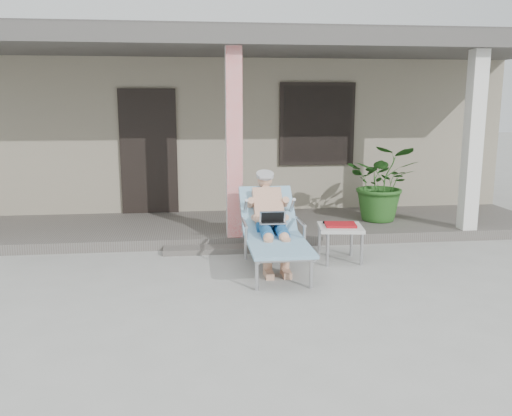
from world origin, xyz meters
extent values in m
plane|color=#9E9E99|center=(0.00, 0.00, 0.00)|extent=(60.00, 60.00, 0.00)
cube|color=gray|center=(0.00, 6.50, 1.50)|extent=(10.00, 5.00, 3.00)
cube|color=#474442|center=(0.00, 6.50, 3.15)|extent=(10.40, 5.40, 0.30)
cube|color=black|center=(-1.30, 3.97, 1.20)|extent=(0.95, 0.06, 2.10)
cube|color=black|center=(1.60, 3.97, 1.65)|extent=(1.20, 0.06, 1.30)
cube|color=black|center=(1.60, 3.96, 1.65)|extent=(1.32, 0.05, 1.42)
cube|color=#605B56|center=(0.00, 3.00, 0.07)|extent=(10.00, 2.00, 0.15)
cube|color=red|center=(0.00, 2.15, 1.45)|extent=(0.22, 0.22, 2.61)
cube|color=silver|center=(3.50, 2.15, 1.45)|extent=(0.22, 0.22, 2.61)
cube|color=#474442|center=(0.00, 3.00, 2.88)|extent=(10.00, 2.30, 0.24)
cube|color=#605B56|center=(0.00, 1.85, 0.04)|extent=(2.00, 0.30, 0.07)
cylinder|color=#B7B7BC|center=(0.08, 0.25, 0.18)|extent=(0.04, 0.04, 0.36)
cylinder|color=#B7B7BC|center=(0.69, 0.25, 0.18)|extent=(0.04, 0.04, 0.36)
cylinder|color=#B7B7BC|center=(0.08, 1.44, 0.18)|extent=(0.04, 0.04, 0.36)
cylinder|color=#B7B7BC|center=(0.69, 1.44, 0.18)|extent=(0.04, 0.04, 0.36)
cube|color=#B7B7BC|center=(0.39, 0.69, 0.37)|extent=(0.61, 1.19, 0.03)
cube|color=#8FC4DD|center=(0.39, 0.69, 0.40)|extent=(0.70, 1.22, 0.04)
cube|color=#B7B7BC|center=(0.39, 1.55, 0.60)|extent=(0.61, 0.56, 0.48)
cube|color=#8FC4DD|center=(0.39, 1.55, 0.64)|extent=(0.70, 0.63, 0.54)
cylinder|color=#ABAAAD|center=(0.39, 1.83, 1.07)|extent=(0.24, 0.24, 0.13)
cube|color=silver|center=(0.39, 1.11, 0.56)|extent=(0.32, 0.23, 0.23)
cube|color=beige|center=(1.29, 1.24, 0.44)|extent=(0.62, 0.62, 0.04)
cylinder|color=#B7B7BC|center=(1.07, 1.02, 0.21)|extent=(0.04, 0.04, 0.42)
cylinder|color=#B7B7BC|center=(1.51, 1.02, 0.21)|extent=(0.04, 0.04, 0.42)
cylinder|color=#B7B7BC|center=(1.07, 1.46, 0.21)|extent=(0.04, 0.04, 0.42)
cylinder|color=#B7B7BC|center=(1.51, 1.46, 0.21)|extent=(0.04, 0.04, 0.42)
cube|color=#A31118|center=(1.29, 1.24, 0.48)|extent=(0.42, 0.34, 0.03)
cube|color=black|center=(1.29, 1.38, 0.47)|extent=(0.39, 0.08, 0.04)
imported|color=#26591E|center=(2.43, 2.89, 0.76)|extent=(1.38, 1.30, 1.22)
camera|label=1|loc=(-0.61, -5.35, 2.02)|focal=38.00mm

